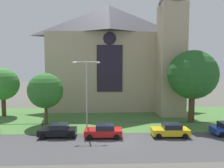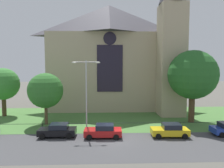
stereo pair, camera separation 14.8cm
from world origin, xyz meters
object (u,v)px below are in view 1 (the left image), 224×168
parked_car_yellow (170,130)px  streetlamp_near (86,87)px  tree_left_far (3,84)px  church_building (113,55)px  tree_right_near (193,75)px  tree_left_near (45,91)px  parked_car_red (104,131)px  parked_car_black (58,130)px

parked_car_yellow → streetlamp_near: bearing=-8.6°
streetlamp_near → parked_car_yellow: bearing=-10.9°
tree_left_far → parked_car_yellow: size_ratio=1.83×
church_building → parked_car_yellow: bearing=-72.4°
tree_right_near → tree_left_near: (-20.67, -0.35, -2.12)m
streetlamp_near → tree_left_far: bearing=146.8°
tree_right_near → parked_car_red: 15.36m
church_building → tree_left_far: church_building is taller
tree_left_near → streetlamp_near: streetlamp_near is taller
tree_right_near → parked_car_red: bearing=-154.2°
church_building → parked_car_red: size_ratio=6.12×
tree_left_far → parked_car_black: tree_left_far is taller
parked_car_black → parked_car_red: (5.22, -0.45, 0.00)m
tree_left_near → parked_car_yellow: tree_left_near is taller
tree_left_far → tree_left_near: (8.24, -5.37, -0.47)m
church_building → parked_car_yellow: (5.78, -18.22, -9.53)m
tree_left_far → streetlamp_near: bearing=-33.2°
parked_car_yellow → tree_left_far: bearing=-22.8°
tree_right_near → parked_car_yellow: (-5.06, -6.14, -6.10)m
tree_left_far → parked_car_red: bearing=-34.5°
church_building → streetlamp_near: bearing=-103.4°
church_building → tree_left_near: 16.80m
tree_left_far → tree_left_near: 9.85m
church_building → parked_car_red: bearing=-95.8°
tree_left_near → streetlamp_near: size_ratio=0.82×
parked_car_black → parked_car_yellow: bearing=177.8°
streetlamp_near → parked_car_black: bearing=-156.2°
tree_left_near → parked_car_red: size_ratio=1.68×
tree_right_near → tree_left_near: 20.79m
parked_car_red → parked_car_yellow: 7.64m
parked_car_yellow → tree_right_near: bearing=-127.2°
parked_car_red → parked_car_yellow: bearing=-178.3°
church_building → parked_car_yellow: church_building is taller
streetlamp_near → parked_car_black: streetlamp_near is taller
church_building → tree_left_near: size_ratio=3.63×
tree_left_near → parked_car_red: (7.98, -5.78, -3.98)m
parked_car_red → parked_car_yellow: (7.64, -0.00, 0.00)m
tree_left_near → church_building: bearing=51.7°
parked_car_black → tree_right_near: bearing=-162.5°
parked_car_yellow → church_building: bearing=-70.1°
tree_left_near → parked_car_red: 10.63m
tree_left_near → parked_car_yellow: 17.12m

